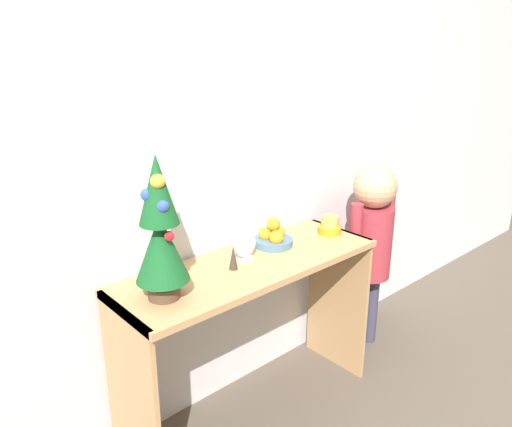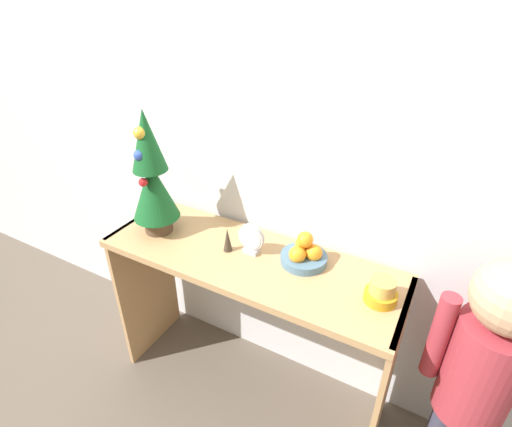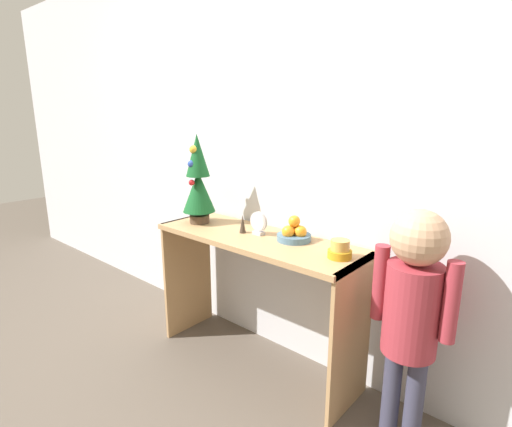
{
  "view_description": "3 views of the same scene",
  "coord_description": "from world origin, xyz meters",
  "views": [
    {
      "loc": [
        -1.31,
        -1.28,
        1.7
      ],
      "look_at": [
        0.03,
        0.22,
        1.01
      ],
      "focal_mm": 35.0,
      "sensor_mm": 36.0,
      "label": 1
    },
    {
      "loc": [
        0.65,
        -0.91,
        1.77
      ],
      "look_at": [
        0.02,
        0.23,
        0.99
      ],
      "focal_mm": 28.0,
      "sensor_mm": 36.0,
      "label": 2
    },
    {
      "loc": [
        1.4,
        -1.39,
        1.46
      ],
      "look_at": [
        -0.02,
        0.24,
        0.91
      ],
      "focal_mm": 28.0,
      "sensor_mm": 36.0,
      "label": 3
    }
  ],
  "objects": [
    {
      "name": "child_figure",
      "position": [
        0.88,
        0.21,
        0.69
      ],
      "size": [
        0.36,
        0.23,
        1.09
      ],
      "color": "#38384C",
      "rests_on": "ground_plane"
    },
    {
      "name": "back_wall",
      "position": [
        0.0,
        0.47,
        1.25
      ],
      "size": [
        7.0,
        0.05,
        2.5
      ],
      "primitive_type": "cube",
      "color": "silver",
      "rests_on": "ground_plane"
    },
    {
      "name": "singing_bowl",
      "position": [
        0.52,
        0.22,
        0.83
      ],
      "size": [
        0.11,
        0.11,
        0.09
      ],
      "color": "#B78419",
      "rests_on": "console_table"
    },
    {
      "name": "fruit_bowl",
      "position": [
        0.21,
        0.29,
        0.83
      ],
      "size": [
        0.18,
        0.18,
        0.14
      ],
      "color": "#476B84",
      "rests_on": "console_table"
    },
    {
      "name": "mini_tree",
      "position": [
        -0.45,
        0.19,
        1.06
      ],
      "size": [
        0.2,
        0.2,
        0.55
      ],
      "color": "#4C3828",
      "rests_on": "console_table"
    },
    {
      "name": "figurine",
      "position": [
        -0.1,
        0.21,
        0.85
      ],
      "size": [
        0.04,
        0.04,
        0.11
      ],
      "color": "#382D23",
      "rests_on": "console_table"
    },
    {
      "name": "ground_plane",
      "position": [
        0.0,
        0.0,
        0.0
      ],
      "size": [
        12.0,
        12.0,
        0.0
      ],
      "primitive_type": "plane",
      "color": "brown"
    },
    {
      "name": "console_table",
      "position": [
        0.0,
        0.21,
        0.61
      ],
      "size": [
        1.24,
        0.42,
        0.79
      ],
      "color": "tan",
      "rests_on": "ground_plane"
    },
    {
      "name": "desk_clock",
      "position": [
        -0.01,
        0.25,
        0.86
      ],
      "size": [
        0.11,
        0.04,
        0.13
      ],
      "color": "#B2B2B7",
      "rests_on": "console_table"
    }
  ]
}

